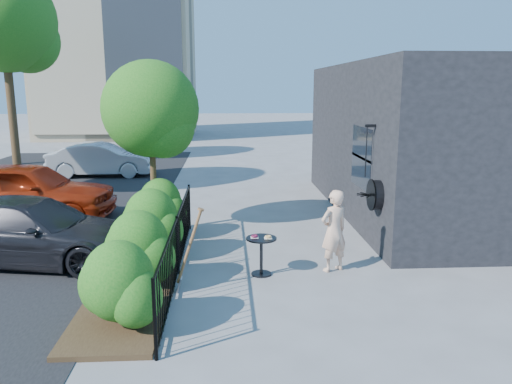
{
  "coord_description": "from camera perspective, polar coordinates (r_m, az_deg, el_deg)",
  "views": [
    {
      "loc": [
        -0.59,
        -8.78,
        3.36
      ],
      "look_at": [
        0.03,
        1.56,
        1.2
      ],
      "focal_mm": 35.0,
      "sensor_mm": 36.0,
      "label": 1
    }
  ],
  "objects": [
    {
      "name": "car_darkgrey",
      "position": [
        10.68,
        -24.25,
        -4.08
      ],
      "size": [
        4.59,
        2.45,
        1.26
      ],
      "primitive_type": "imported",
      "rotation": [
        0.0,
        0.0,
        1.41
      ],
      "color": "black",
      "rests_on": "ground"
    },
    {
      "name": "fence",
      "position": [
        9.26,
        -8.95,
        -5.97
      ],
      "size": [
        0.05,
        6.05,
        1.1
      ],
      "color": "black",
      "rests_on": "ground"
    },
    {
      "name": "patio_tree",
      "position": [
        11.67,
        -11.65,
        8.61
      ],
      "size": [
        2.2,
        2.2,
        3.94
      ],
      "color": "#3F2B19",
      "rests_on": "ground"
    },
    {
      "name": "woman",
      "position": [
        9.36,
        8.89,
        -4.4
      ],
      "size": [
        0.67,
        0.58,
        1.55
      ],
      "primitive_type": "imported",
      "rotation": [
        0.0,
        0.0,
        3.6
      ],
      "color": "beige",
      "rests_on": "ground"
    },
    {
      "name": "shrubs",
      "position": [
        9.39,
        -12.58,
        -4.96
      ],
      "size": [
        1.1,
        5.6,
        1.24
      ],
      "color": "#165F15",
      "rests_on": "ground"
    },
    {
      "name": "street_tree_far",
      "position": [
        24.72,
        -26.78,
        16.51
      ],
      "size": [
        4.4,
        4.4,
        8.28
      ],
      "color": "#3F2B19",
      "rests_on": "ground"
    },
    {
      "name": "ground",
      "position": [
        9.42,
        0.4,
        -9.12
      ],
      "size": [
        120.0,
        120.0,
        0.0
      ],
      "primitive_type": "plane",
      "color": "gray",
      "rests_on": "ground"
    },
    {
      "name": "shovel",
      "position": [
        8.43,
        -7.84,
        -7.09
      ],
      "size": [
        0.51,
        0.19,
        1.48
      ],
      "color": "brown",
      "rests_on": "ground"
    },
    {
      "name": "planting_bed",
      "position": [
        9.53,
        -13.09,
        -8.94
      ],
      "size": [
        1.3,
        6.0,
        0.08
      ],
      "primitive_type": "cube",
      "color": "#382616",
      "rests_on": "ground"
    },
    {
      "name": "car_red",
      "position": [
        14.21,
        -24.64,
        0.14
      ],
      "size": [
        4.56,
        2.12,
        1.51
      ],
      "primitive_type": "imported",
      "rotation": [
        0.0,
        0.0,
        1.49
      ],
      "color": "#A2270D",
      "rests_on": "ground"
    },
    {
      "name": "car_silver",
      "position": [
        20.25,
        -17.25,
        3.57
      ],
      "size": [
        4.0,
        1.45,
        1.31
      ],
      "primitive_type": "imported",
      "rotation": [
        0.0,
        0.0,
        1.59
      ],
      "color": "#ADAEB2",
      "rests_on": "ground"
    },
    {
      "name": "shop_building",
      "position": [
        14.67,
        21.23,
        5.66
      ],
      "size": [
        6.22,
        9.0,
        4.0
      ],
      "color": "black",
      "rests_on": "ground"
    },
    {
      "name": "cafe_table",
      "position": [
        9.13,
        0.61,
        -6.55
      ],
      "size": [
        0.56,
        0.56,
        0.75
      ],
      "rotation": [
        0.0,
        0.0,
        -0.02
      ],
      "color": "black",
      "rests_on": "ground"
    }
  ]
}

